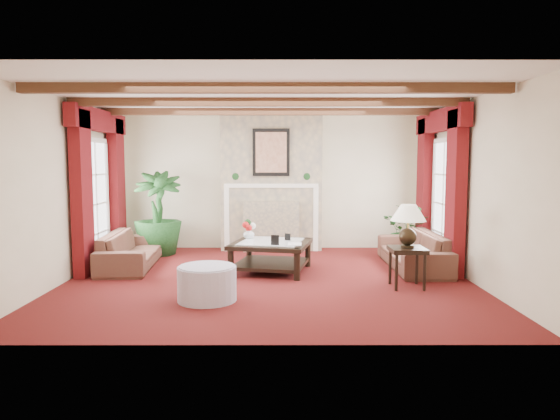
{
  "coord_description": "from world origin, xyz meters",
  "views": [
    {
      "loc": [
        0.16,
        -7.43,
        1.77
      ],
      "look_at": [
        0.17,
        0.4,
        1.01
      ],
      "focal_mm": 32.0,
      "sensor_mm": 36.0,
      "label": 1
    }
  ],
  "objects_px": {
    "ottoman": "(207,284)",
    "potted_palm": "(158,231)",
    "side_table": "(407,267)",
    "coffee_table": "(271,257)",
    "sofa_right": "(413,244)",
    "sofa_left": "(131,244)"
  },
  "relations": [
    {
      "from": "potted_palm",
      "to": "ottoman",
      "type": "relative_size",
      "value": 2.32
    },
    {
      "from": "sofa_right",
      "to": "coffee_table",
      "type": "relative_size",
      "value": 1.72
    },
    {
      "from": "coffee_table",
      "to": "ottoman",
      "type": "height_order",
      "value": "coffee_table"
    },
    {
      "from": "sofa_left",
      "to": "side_table",
      "type": "bearing_deg",
      "value": -112.68
    },
    {
      "from": "sofa_left",
      "to": "coffee_table",
      "type": "height_order",
      "value": "sofa_left"
    },
    {
      "from": "sofa_left",
      "to": "potted_palm",
      "type": "bearing_deg",
      "value": -14.61
    },
    {
      "from": "side_table",
      "to": "ottoman",
      "type": "xyz_separation_m",
      "value": [
        -2.72,
        -0.67,
        -0.07
      ]
    },
    {
      "from": "sofa_left",
      "to": "coffee_table",
      "type": "distance_m",
      "value": 2.41
    },
    {
      "from": "sofa_left",
      "to": "sofa_right",
      "type": "distance_m",
      "value": 4.75
    },
    {
      "from": "sofa_left",
      "to": "sofa_right",
      "type": "bearing_deg",
      "value": -95.77
    },
    {
      "from": "sofa_right",
      "to": "side_table",
      "type": "xyz_separation_m",
      "value": [
        -0.44,
        -1.31,
        -0.11
      ]
    },
    {
      "from": "coffee_table",
      "to": "ottoman",
      "type": "relative_size",
      "value": 1.58
    },
    {
      "from": "side_table",
      "to": "coffee_table",
      "type": "bearing_deg",
      "value": 152.08
    },
    {
      "from": "ottoman",
      "to": "coffee_table",
      "type": "bearing_deg",
      "value": 64.97
    },
    {
      "from": "sofa_left",
      "to": "potted_palm",
      "type": "xyz_separation_m",
      "value": [
        0.2,
        1.1,
        0.06
      ]
    },
    {
      "from": "sofa_right",
      "to": "ottoman",
      "type": "distance_m",
      "value": 3.73
    },
    {
      "from": "ottoman",
      "to": "potted_palm",
      "type": "bearing_deg",
      "value": 113.6
    },
    {
      "from": "sofa_right",
      "to": "ottoman",
      "type": "height_order",
      "value": "sofa_right"
    },
    {
      "from": "coffee_table",
      "to": "potted_palm",
      "type": "bearing_deg",
      "value": 158.09
    },
    {
      "from": "ottoman",
      "to": "side_table",
      "type": "bearing_deg",
      "value": 13.84
    },
    {
      "from": "sofa_left",
      "to": "side_table",
      "type": "height_order",
      "value": "sofa_left"
    },
    {
      "from": "potted_palm",
      "to": "coffee_table",
      "type": "distance_m",
      "value": 2.65
    }
  ]
}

